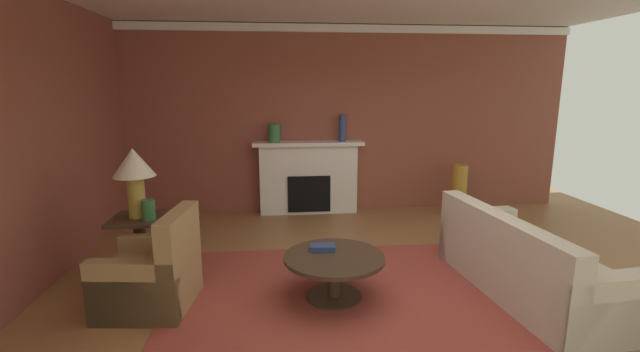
# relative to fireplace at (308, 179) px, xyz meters

# --- Properties ---
(ground_plane) EXTENTS (9.13, 9.13, 0.00)m
(ground_plane) POSITION_rel_fireplace_xyz_m (0.58, -2.85, -0.57)
(ground_plane) COLOR olive
(wall_fireplace) EXTENTS (7.62, 0.12, 3.06)m
(wall_fireplace) POSITION_rel_fireplace_xyz_m (0.58, 0.21, 0.96)
(wall_fireplace) COLOR brown
(wall_fireplace) RESTS_ON ground_plane
(wall_window) EXTENTS (0.12, 6.60, 3.06)m
(wall_window) POSITION_rel_fireplace_xyz_m (-2.99, -2.55, 0.96)
(wall_window) COLOR brown
(wall_window) RESTS_ON ground_plane
(crown_moulding) EXTENTS (7.62, 0.08, 0.12)m
(crown_moulding) POSITION_rel_fireplace_xyz_m (0.58, 0.13, 2.42)
(crown_moulding) COLOR white
(area_rug) EXTENTS (3.30, 2.67, 0.01)m
(area_rug) POSITION_rel_fireplace_xyz_m (0.03, -3.01, -0.56)
(area_rug) COLOR #993D33
(area_rug) RESTS_ON ground_plane
(fireplace) EXTENTS (1.80, 0.35, 1.20)m
(fireplace) POSITION_rel_fireplace_xyz_m (0.00, 0.00, 0.00)
(fireplace) COLOR white
(fireplace) RESTS_ON ground_plane
(sofa) EXTENTS (1.10, 2.18, 0.85)m
(sofa) POSITION_rel_fireplace_xyz_m (1.97, -3.11, -0.27)
(sofa) COLOR beige
(sofa) RESTS_ON ground_plane
(armchair_near_window) EXTENTS (0.89, 0.89, 0.95)m
(armchair_near_window) POSITION_rel_fireplace_xyz_m (-1.71, -3.01, -0.26)
(armchair_near_window) COLOR #9E7A4C
(armchair_near_window) RESTS_ON ground_plane
(coffee_table) EXTENTS (1.00, 1.00, 0.45)m
(coffee_table) POSITION_rel_fireplace_xyz_m (0.03, -3.01, -0.23)
(coffee_table) COLOR #3D2D1E
(coffee_table) RESTS_ON ground_plane
(side_table) EXTENTS (0.56, 0.56, 0.70)m
(side_table) POSITION_rel_fireplace_xyz_m (-2.01, -2.34, -0.17)
(side_table) COLOR #3D2D1E
(side_table) RESTS_ON ground_plane
(table_lamp) EXTENTS (0.44, 0.44, 0.75)m
(table_lamp) POSITION_rel_fireplace_xyz_m (-2.01, -2.34, 0.66)
(table_lamp) COLOR #B28E38
(table_lamp) RESTS_ON side_table
(vase_mantel_left) EXTENTS (0.19, 0.19, 0.29)m
(vase_mantel_left) POSITION_rel_fireplace_xyz_m (-0.55, -0.05, 0.78)
(vase_mantel_left) COLOR #33703D
(vase_mantel_left) RESTS_ON fireplace
(vase_on_side_table) EXTENTS (0.13, 0.13, 0.22)m
(vase_on_side_table) POSITION_rel_fireplace_xyz_m (-1.86, -2.46, 0.24)
(vase_on_side_table) COLOR #33703D
(vase_on_side_table) RESTS_ON side_table
(vase_mantel_right) EXTENTS (0.12, 0.12, 0.43)m
(vase_mantel_right) POSITION_rel_fireplace_xyz_m (0.55, -0.05, 0.85)
(vase_mantel_right) COLOR navy
(vase_mantel_right) RESTS_ON fireplace
(vase_tall_corner) EXTENTS (0.25, 0.25, 0.82)m
(vase_tall_corner) POSITION_rel_fireplace_xyz_m (2.47, -0.30, -0.16)
(vase_tall_corner) COLOR #B7892D
(vase_tall_corner) RESTS_ON ground_plane
(book_red_cover) EXTENTS (0.26, 0.17, 0.06)m
(book_red_cover) POSITION_rel_fireplace_xyz_m (-0.06, -2.86, -0.09)
(book_red_cover) COLOR navy
(book_red_cover) RESTS_ON coffee_table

